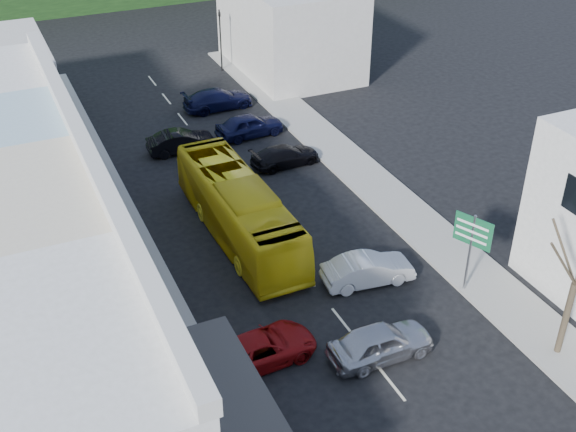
% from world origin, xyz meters
% --- Properties ---
extents(ground, '(120.00, 120.00, 0.00)m').
position_xyz_m(ground, '(0.00, 0.00, 0.00)').
color(ground, black).
rests_on(ground, ground).
extents(sidewalk_left, '(3.00, 52.00, 0.15)m').
position_xyz_m(sidewalk_left, '(-7.50, 10.00, 0.07)').
color(sidewalk_left, gray).
rests_on(sidewalk_left, ground).
extents(sidewalk_right, '(3.00, 52.00, 0.15)m').
position_xyz_m(sidewalk_right, '(7.50, 10.00, 0.07)').
color(sidewalk_right, gray).
rests_on(sidewalk_right, ground).
extents(shopfront_row, '(8.25, 30.00, 8.00)m').
position_xyz_m(shopfront_row, '(-12.49, 5.00, 4.00)').
color(shopfront_row, beige).
rests_on(shopfront_row, ground).
extents(distant_block_right, '(8.00, 12.00, 7.00)m').
position_xyz_m(distant_block_right, '(11.00, 30.00, 3.50)').
color(distant_block_right, '#B7B2A8').
rests_on(distant_block_right, ground).
extents(bus, '(2.68, 11.64, 3.10)m').
position_xyz_m(bus, '(-1.68, 8.45, 1.55)').
color(bus, yellow).
rests_on(bus, ground).
extents(car_silver, '(4.41, 1.83, 1.40)m').
position_xyz_m(car_silver, '(0.37, -2.51, 0.70)').
color(car_silver, '#B1B0B6').
rests_on(car_silver, ground).
extents(car_white, '(4.58, 2.29, 1.40)m').
position_xyz_m(car_white, '(2.45, 2.19, 0.70)').
color(car_white, silver).
rests_on(car_white, ground).
extents(car_red, '(4.71, 2.20, 1.40)m').
position_xyz_m(car_red, '(-4.22, -0.68, 0.70)').
color(car_red, maroon).
rests_on(car_red, ground).
extents(car_black_near, '(4.60, 2.09, 1.40)m').
position_xyz_m(car_black_near, '(3.78, 14.78, 0.70)').
color(car_black_near, black).
rests_on(car_black_near, ground).
extents(car_navy_mid, '(4.51, 2.09, 1.40)m').
position_xyz_m(car_navy_mid, '(3.30, 19.53, 0.70)').
color(car_navy_mid, black).
rests_on(car_navy_mid, ground).
extents(car_black_far, '(4.46, 1.95, 1.40)m').
position_xyz_m(car_black_far, '(-1.53, 19.18, 0.70)').
color(car_black_far, black).
rests_on(car_black_far, ground).
extents(car_navy_far, '(4.57, 2.01, 1.40)m').
position_xyz_m(car_navy_far, '(2.93, 24.71, 0.70)').
color(car_navy_far, black).
rests_on(car_navy_far, ground).
extents(pedestrian_left, '(0.43, 0.62, 1.70)m').
position_xyz_m(pedestrian_left, '(-7.48, 0.30, 1.00)').
color(pedestrian_left, black).
rests_on(pedestrian_left, sidewalk_left).
extents(direction_sign, '(1.62, 2.03, 4.16)m').
position_xyz_m(direction_sign, '(6.27, -0.26, 2.08)').
color(direction_sign, '#125532').
rests_on(direction_sign, ground).
extents(street_tree, '(3.37, 3.37, 7.34)m').
position_xyz_m(street_tree, '(7.26, -5.42, 3.67)').
color(street_tree, '#342A1D').
rests_on(street_tree, ground).
extents(traffic_signal, '(0.74, 1.12, 4.96)m').
position_xyz_m(traffic_signal, '(5.80, 31.88, 2.48)').
color(traffic_signal, black).
rests_on(traffic_signal, ground).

